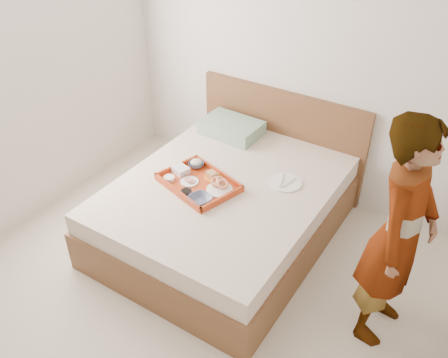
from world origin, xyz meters
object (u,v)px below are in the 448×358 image
bed (225,209)px  person (399,236)px  tray (198,182)px  dinner_plate (286,183)px

bed → person: (1.39, -0.22, 0.55)m
tray → dinner_plate: 0.70m
bed → person: bearing=-9.0°
dinner_plate → person: person is taller
tray → person: (1.55, -0.08, 0.25)m
dinner_plate → person: (0.98, -0.48, 0.28)m
bed → tray: size_ratio=3.34×
person → tray: bearing=91.3°
bed → dinner_plate: size_ratio=7.73×
bed → dinner_plate: 0.55m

